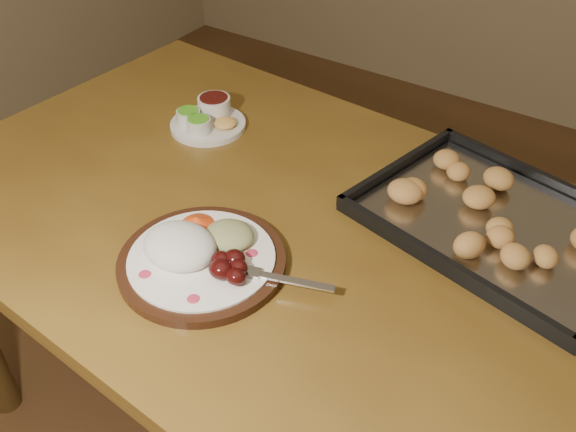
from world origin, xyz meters
The scene contains 4 objects.
dining_table centered at (-0.08, -0.02, 0.65)m, with size 1.57×1.02×0.75m.
dinner_plate centered at (-0.14, -0.20, 0.77)m, with size 0.38×0.29×0.07m.
condiment_saucer centered at (-0.42, 0.17, 0.77)m, with size 0.17×0.17×0.06m.
baking_tray centered at (0.25, 0.18, 0.77)m, with size 0.56×0.46×0.05m.
Camera 1 is at (0.43, -0.79, 1.52)m, focal length 40.00 mm.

